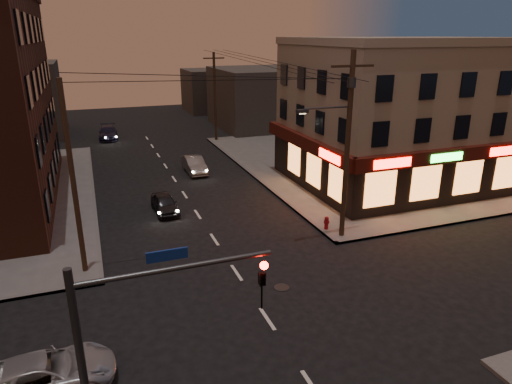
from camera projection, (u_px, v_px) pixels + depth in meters
name	position (u px, v px, depth m)	size (l,w,h in m)	color
ground	(267.00, 319.00, 18.35)	(120.00, 120.00, 0.00)	black
sidewalk_ne	(375.00, 161.00, 41.07)	(24.00, 28.00, 0.15)	#514F4C
pizza_building	(401.00, 113.00, 33.73)	(15.85, 12.85, 10.50)	gray
bg_building_ne_a	(259.00, 98.00, 55.47)	(10.00, 12.00, 7.00)	#3F3D3A
bg_building_nw	(16.00, 100.00, 49.99)	(9.00, 10.00, 8.00)	#3F3D3A
bg_building_ne_b	(213.00, 90.00, 67.38)	(8.00, 8.00, 6.00)	#3F3D3A
utility_pole_main	(346.00, 137.00, 23.80)	(4.20, 0.44, 10.00)	#382619
utility_pole_far	(215.00, 97.00, 47.41)	(0.26, 0.26, 9.00)	#382619
utility_pole_west	(73.00, 181.00, 20.36)	(0.24, 0.24, 9.00)	#382619
traffic_signal	(130.00, 350.00, 10.20)	(4.49, 0.32, 6.47)	#333538
suv_cross	(42.00, 375.00, 14.45)	(2.08, 4.51, 1.25)	#989AA0
sedan_near	(165.00, 204.00, 29.18)	(1.39, 3.46, 1.18)	black
sedan_mid	(194.00, 165.00, 37.56)	(1.41, 4.04, 1.33)	slate
sedan_far	(108.00, 133.00, 49.62)	(1.91, 4.69, 1.36)	black
fire_hydrant	(327.00, 222.00, 26.33)	(0.35, 0.35, 0.78)	maroon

